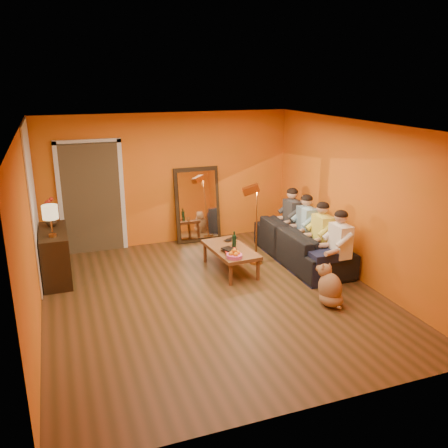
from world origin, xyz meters
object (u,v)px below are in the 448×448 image
object	(u,v)px
person_mid_left	(322,236)
person_far_right	(292,219)
dog	(330,285)
wine_bottle	(234,240)
person_mid_right	(306,227)
laptop	(233,240)
sideboard	(55,255)
sofa	(302,244)
mirror_frame	(197,205)
table_lamp	(51,221)
person_far_left	(340,246)
floor_lamp	(257,225)
vase	(52,221)
coffee_table	(230,259)
tumbler	(234,243)

from	to	relation	value
person_mid_left	person_far_right	bearing A→B (deg)	90.00
person_mid_left	person_far_right	world-z (taller)	same
dog	person_far_right	distance (m)	2.41
wine_bottle	person_mid_right	bearing A→B (deg)	5.08
person_mid_left	laptop	bearing A→B (deg)	148.54
sideboard	person_far_right	bearing A→B (deg)	-0.29
sofa	person_far_right	distance (m)	0.72
person_far_right	laptop	bearing A→B (deg)	-168.17
sofa	person_far_right	world-z (taller)	person_far_right
mirror_frame	person_mid_right	size ratio (longest dim) A/B	1.25
table_lamp	person_mid_left	distance (m)	4.47
sofa	wine_bottle	size ratio (longest dim) A/B	7.42
mirror_frame	person_far_left	size ratio (longest dim) A/B	1.25
person_mid_left	laptop	world-z (taller)	person_mid_left
table_lamp	person_far_left	size ratio (longest dim) A/B	0.42
table_lamp	mirror_frame	bearing A→B (deg)	26.32
mirror_frame	person_far_left	bearing A→B (deg)	-60.14
table_lamp	sofa	bearing A→B (deg)	-5.02
person_far_left	person_far_right	world-z (taller)	same
mirror_frame	floor_lamp	size ratio (longest dim) A/B	1.06
sideboard	wine_bottle	xyz separation A→B (m)	(2.90, -0.70, 0.15)
table_lamp	wine_bottle	size ratio (longest dim) A/B	1.65
mirror_frame	dog	size ratio (longest dim) A/B	2.43
mirror_frame	vase	world-z (taller)	mirror_frame
sideboard	floor_lamp	bearing A→B (deg)	-8.06
sofa	floor_lamp	size ratio (longest dim) A/B	1.60
person_far_left	person_mid_left	world-z (taller)	same
floor_lamp	coffee_table	bearing A→B (deg)	-141.59
person_far_left	tumbler	distance (m)	1.81
sofa	person_mid_right	bearing A→B (deg)	-52.43
person_far_right	coffee_table	bearing A→B (deg)	-157.46
person_far_right	laptop	distance (m)	1.38
laptop	mirror_frame	bearing A→B (deg)	68.99
sofa	person_far_right	size ratio (longest dim) A/B	1.89
floor_lamp	laptop	size ratio (longest dim) A/B	4.88
coffee_table	wine_bottle	bearing A→B (deg)	-49.33
wine_bottle	floor_lamp	bearing A→B (deg)	23.22
laptop	vase	bearing A→B (deg)	138.77
mirror_frame	coffee_table	xyz separation A→B (m)	(0.06, -1.73, -0.55)
table_lamp	wine_bottle	world-z (taller)	table_lamp
mirror_frame	laptop	size ratio (longest dim) A/B	5.16
coffee_table	person_far_right	bearing A→B (deg)	18.21
sideboard	person_mid_left	xyz separation A→B (m)	(4.37, -1.12, 0.18)
dog	person_far_left	world-z (taller)	person_far_left
table_lamp	tumbler	world-z (taller)	table_lamp
tumbler	laptop	xyz separation A→B (m)	(0.06, 0.23, -0.03)
person_mid_right	tumbler	distance (m)	1.41
dog	table_lamp	bearing A→B (deg)	146.95
floor_lamp	person_mid_left	distance (m)	1.16
sideboard	tumbler	bearing A→B (deg)	-10.17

